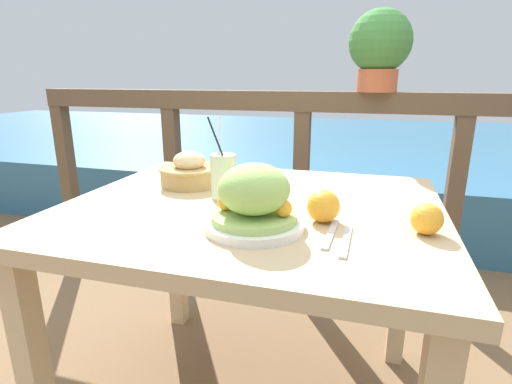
{
  "coord_description": "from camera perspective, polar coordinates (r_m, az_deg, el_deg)",
  "views": [
    {
      "loc": [
        0.31,
        -1.04,
        1.07
      ],
      "look_at": [
        0.04,
        -0.09,
        0.78
      ],
      "focal_mm": 28.0,
      "sensor_mm": 36.0,
      "label": 1
    }
  ],
  "objects": [
    {
      "name": "sea_backdrop",
      "position": [
        4.45,
        11.89,
        4.82
      ],
      "size": [
        12.0,
        4.0,
        0.44
      ],
      "color": "teal",
      "rests_on": "ground_plane"
    },
    {
      "name": "bread_basket",
      "position": [
        1.33,
        -9.45,
        2.86
      ],
      "size": [
        0.2,
        0.2,
        0.11
      ],
      "color": "tan",
      "rests_on": "patio_table"
    },
    {
      "name": "salad_plate",
      "position": [
        0.93,
        -0.28,
        -1.28
      ],
      "size": [
        0.24,
        0.24,
        0.16
      ],
      "color": "white",
      "rests_on": "patio_table"
    },
    {
      "name": "railing_fence",
      "position": [
        1.92,
        6.54,
        4.84
      ],
      "size": [
        2.8,
        0.08,
        1.01
      ],
      "color": "brown",
      "rests_on": "ground_plane"
    },
    {
      "name": "drink_glass",
      "position": [
        1.17,
        -4.67,
        2.25
      ],
      "size": [
        0.08,
        0.08,
        0.24
      ],
      "color": "beige",
      "rests_on": "patio_table"
    },
    {
      "name": "orange_near_glass",
      "position": [
        0.99,
        23.21,
        -3.55
      ],
      "size": [
        0.07,
        0.07,
        0.07
      ],
      "color": "#F9A328",
      "rests_on": "patio_table"
    },
    {
      "name": "fork",
      "position": [
        0.93,
        10.6,
        -5.9
      ],
      "size": [
        0.02,
        0.18,
        0.0
      ],
      "color": "silver",
      "rests_on": "patio_table"
    },
    {
      "name": "orange_near_basket",
      "position": [
        1.0,
        9.6,
        -2.0
      ],
      "size": [
        0.08,
        0.08,
        0.08
      ],
      "color": "#F9A328",
      "rests_on": "patio_table"
    },
    {
      "name": "potted_plant",
      "position": [
        1.86,
        17.28,
        19.22
      ],
      "size": [
        0.26,
        0.26,
        0.34
      ],
      "color": "#B75B38",
      "rests_on": "railing_fence"
    },
    {
      "name": "patio_table",
      "position": [
        1.17,
        -0.53,
        -6.04
      ],
      "size": [
        1.04,
        0.89,
        0.72
      ],
      "color": "tan",
      "rests_on": "ground_plane"
    },
    {
      "name": "knife",
      "position": [
        0.9,
        12.74,
        -6.84
      ],
      "size": [
        0.02,
        0.18,
        0.0
      ],
      "color": "silver",
      "rests_on": "patio_table"
    }
  ]
}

